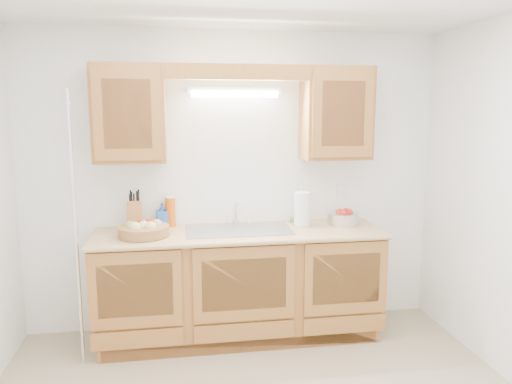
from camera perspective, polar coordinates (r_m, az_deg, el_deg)
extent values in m
cube|color=white|center=(4.24, -2.51, 1.16)|extent=(3.50, 0.02, 2.50)
cube|color=white|center=(1.40, 12.56, -16.58)|extent=(3.50, 0.02, 2.50)
cube|color=#A77231|center=(4.15, -1.94, -10.58)|extent=(2.20, 0.60, 0.86)
cube|color=tan|center=(4.00, -1.94, -4.73)|extent=(2.30, 0.63, 0.04)
cube|color=#A77231|center=(4.02, -14.27, 8.66)|extent=(0.55, 0.33, 0.75)
cube|color=#A77231|center=(4.21, 9.13, 8.85)|extent=(0.55, 0.33, 0.75)
cube|color=#A77231|center=(3.90, -2.06, 13.56)|extent=(2.20, 0.05, 0.12)
cylinder|color=white|center=(4.10, -2.42, 11.11)|extent=(0.70, 0.05, 0.05)
cube|color=white|center=(4.13, -2.47, 11.52)|extent=(0.76, 0.06, 0.05)
cube|color=#9E9EA3|center=(4.02, -1.98, -4.34)|extent=(0.84, 0.46, 0.01)
cube|color=#9E9EA3|center=(4.02, -4.96, -5.59)|extent=(0.39, 0.40, 0.16)
cube|color=#9E9EA3|center=(4.07, 0.97, -5.37)|extent=(0.39, 0.40, 0.16)
cylinder|color=silver|center=(4.21, -2.33, -3.47)|extent=(0.06, 0.06, 0.04)
cylinder|color=silver|center=(4.19, -2.33, -2.41)|extent=(0.02, 0.02, 0.16)
cylinder|color=silver|center=(4.12, -2.26, -1.32)|extent=(0.02, 0.12, 0.02)
cylinder|color=white|center=(4.21, -0.71, -2.89)|extent=(0.03, 0.03, 0.12)
cylinder|color=silver|center=(3.77, -19.90, -4.31)|extent=(0.03, 0.03, 2.00)
cube|color=white|center=(4.46, 9.74, 0.14)|extent=(0.08, 0.01, 0.12)
cylinder|color=#9D6C3F|center=(3.91, -12.70, -4.35)|extent=(0.44, 0.44, 0.07)
sphere|color=#D8C67F|center=(3.87, -13.70, -4.02)|extent=(0.10, 0.10, 0.10)
sphere|color=#D8C67F|center=(3.85, -11.97, -4.02)|extent=(0.10, 0.10, 0.10)
sphere|color=tan|center=(3.94, -11.29, -3.70)|extent=(0.09, 0.09, 0.09)
sphere|color=#A61C12|center=(3.97, -12.97, -3.69)|extent=(0.09, 0.09, 0.09)
sphere|color=#72A53F|center=(3.95, -14.24, -3.82)|extent=(0.09, 0.09, 0.09)
sphere|color=#D8C67F|center=(3.89, -12.73, -3.90)|extent=(0.09, 0.09, 0.09)
sphere|color=#A61C12|center=(4.00, -12.18, -3.58)|extent=(0.08, 0.08, 0.08)
cube|color=#A77231|center=(4.11, -13.68, -2.69)|extent=(0.12, 0.19, 0.26)
cylinder|color=black|center=(4.07, -14.22, -0.89)|extent=(0.02, 0.04, 0.09)
cylinder|color=black|center=(4.06, -13.78, -0.82)|extent=(0.02, 0.04, 0.09)
cylinder|color=black|center=(4.06, -13.34, -0.75)|extent=(0.02, 0.04, 0.09)
cylinder|color=black|center=(4.10, -14.03, -0.62)|extent=(0.02, 0.04, 0.09)
cylinder|color=black|center=(4.10, -13.45, -0.55)|extent=(0.02, 0.04, 0.09)
cylinder|color=black|center=(4.14, -14.14, -0.44)|extent=(0.02, 0.04, 0.09)
cylinder|color=black|center=(4.13, -13.28, -0.36)|extent=(0.02, 0.04, 0.09)
cylinder|color=#D0590B|center=(4.19, -9.75, -2.25)|extent=(0.10, 0.10, 0.24)
cylinder|color=white|center=(4.17, -9.79, -0.56)|extent=(0.08, 0.08, 0.01)
imported|color=blue|center=(4.20, -10.68, -2.56)|extent=(0.10, 0.10, 0.20)
cube|color=#CC333F|center=(4.34, 4.74, -3.35)|extent=(0.14, 0.12, 0.01)
cube|color=green|center=(4.33, 4.74, -3.20)|extent=(0.14, 0.12, 0.02)
cylinder|color=silver|center=(4.19, 5.25, -3.78)|extent=(0.16, 0.16, 0.01)
cylinder|color=silver|center=(4.15, 5.29, -1.68)|extent=(0.02, 0.02, 0.32)
cylinder|color=white|center=(4.16, 5.28, -1.88)|extent=(0.14, 0.14, 0.27)
sphere|color=silver|center=(4.13, 5.32, 0.53)|extent=(0.02, 0.02, 0.02)
cylinder|color=silver|center=(4.26, 9.93, -3.01)|extent=(0.30, 0.30, 0.10)
sphere|color=#A61C12|center=(4.24, 9.55, -2.35)|extent=(0.07, 0.07, 0.07)
sphere|color=#A61C12|center=(4.28, 10.25, -2.27)|extent=(0.07, 0.07, 0.07)
sphere|color=#A61C12|center=(4.22, 10.08, -2.42)|extent=(0.07, 0.07, 0.07)
sphere|color=#A61C12|center=(4.25, 10.56, -2.37)|extent=(0.07, 0.07, 0.07)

